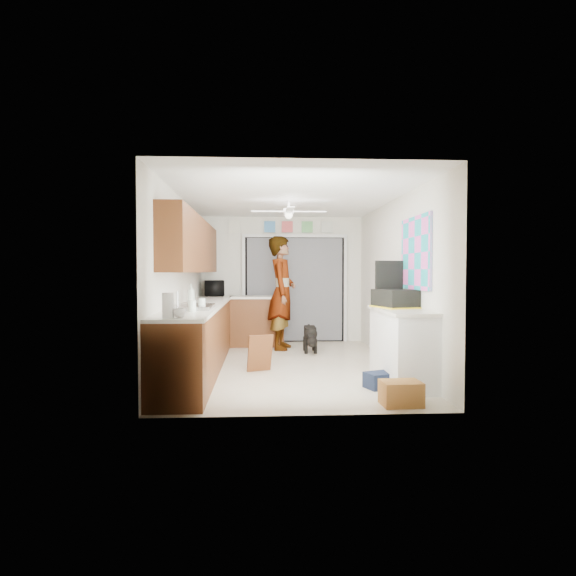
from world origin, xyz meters
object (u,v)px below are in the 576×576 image
object	(u,v)px
paper_towel_roll	(168,305)
microwave	(214,288)
soap_bottle	(191,294)
dog	(310,338)
suitcase	(395,299)
cup	(180,313)
cardboard_box	(401,393)
navy_crate	(379,380)
man	(282,293)

from	to	relation	value
paper_towel_roll	microwave	bearing A→B (deg)	89.40
soap_bottle	paper_towel_roll	bearing A→B (deg)	-88.00
dog	paper_towel_roll	bearing A→B (deg)	-116.21
suitcase	cup	bearing A→B (deg)	-168.92
microwave	soap_bottle	size ratio (longest dim) A/B	1.86
soap_bottle	paper_towel_roll	distance (m)	2.12
paper_towel_roll	dog	xyz separation A→B (m)	(1.79, 3.43, -0.82)
microwave	cup	world-z (taller)	microwave
paper_towel_roll	cardboard_box	world-z (taller)	paper_towel_roll
suitcase	navy_crate	xyz separation A→B (m)	(-0.32, -0.48, -0.96)
soap_bottle	cardboard_box	size ratio (longest dim) A/B	0.71
cup	man	xyz separation A→B (m)	(1.20, 3.80, 0.03)
paper_towel_roll	dog	size ratio (longest dim) A/B	0.40
navy_crate	cup	bearing A→B (deg)	-160.45
man	paper_towel_roll	bearing A→B (deg)	170.71
cardboard_box	man	bearing A→B (deg)	106.26
soap_bottle	cup	bearing A→B (deg)	-84.88
navy_crate	dog	distance (m)	2.70
microwave	soap_bottle	bearing A→B (deg)	168.99
dog	man	bearing A→B (deg)	143.13
soap_bottle	dog	distance (m)	2.42
soap_bottle	suitcase	world-z (taller)	soap_bottle
navy_crate	dog	size ratio (longest dim) A/B	0.49
microwave	suitcase	size ratio (longest dim) A/B	0.98
soap_bottle	navy_crate	bearing A→B (deg)	-28.55
microwave	man	world-z (taller)	man
paper_towel_roll	navy_crate	distance (m)	2.67
suitcase	man	distance (m)	2.87
paper_towel_roll	navy_crate	xyz separation A→B (m)	(2.36, 0.80, -0.97)
paper_towel_roll	cardboard_box	distance (m)	2.59
soap_bottle	paper_towel_roll	world-z (taller)	soap_bottle
soap_bottle	man	world-z (taller)	man
cup	dog	distance (m)	3.88
soap_bottle	navy_crate	xyz separation A→B (m)	(2.43, -1.32, -0.99)
soap_bottle	suitcase	size ratio (longest dim) A/B	0.53
cup	cardboard_box	xyz separation A→B (m)	(2.29, 0.05, -0.86)
suitcase	cardboard_box	distance (m)	1.56
cardboard_box	man	distance (m)	4.01
cardboard_box	man	xyz separation A→B (m)	(-1.09, 3.75, 0.90)
cardboard_box	navy_crate	world-z (taller)	cardboard_box
soap_bottle	cardboard_box	world-z (taller)	soap_bottle
suitcase	soap_bottle	bearing A→B (deg)	147.57
dog	suitcase	bearing A→B (deg)	-66.15
soap_bottle	paper_towel_roll	xyz separation A→B (m)	(0.07, -2.12, -0.02)
soap_bottle	cardboard_box	bearing A→B (deg)	-39.85
soap_bottle	microwave	bearing A→B (deg)	86.91
navy_crate	dog	xyz separation A→B (m)	(-0.57, 2.63, 0.16)
cardboard_box	microwave	bearing A→B (deg)	118.85
cup	dog	xyz separation A→B (m)	(1.67, 3.43, -0.74)
suitcase	navy_crate	distance (m)	1.12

